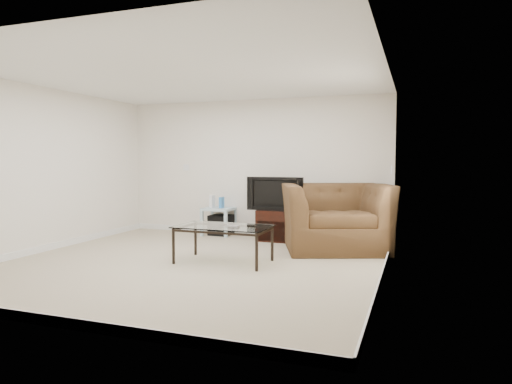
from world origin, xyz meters
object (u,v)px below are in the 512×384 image
(tv_stand, at_px, (277,225))
(television, at_px, (277,193))
(recliner, at_px, (335,205))
(coffee_table, at_px, (224,244))
(subwoofer, at_px, (221,225))
(side_table, at_px, (219,221))

(tv_stand, height_order, television, television)
(recliner, bearing_deg, coffee_table, -152.31)
(subwoofer, bearing_deg, television, -13.42)
(television, distance_m, side_table, 1.35)
(tv_stand, bearing_deg, television, -90.00)
(tv_stand, height_order, subwoofer, tv_stand)
(tv_stand, xyz_separation_m, coffee_table, (-0.20, -1.85, -0.02))
(television, relative_size, side_table, 1.75)
(side_table, height_order, recliner, recliner)
(recliner, bearing_deg, television, 138.81)
(tv_stand, bearing_deg, coffee_table, -95.52)
(tv_stand, bearing_deg, recliner, -21.58)
(subwoofer, bearing_deg, coffee_table, -65.28)
(tv_stand, distance_m, television, 0.56)
(tv_stand, xyz_separation_m, television, (-0.00, -0.03, 0.55))
(subwoofer, relative_size, coffee_table, 0.30)
(television, bearing_deg, recliner, -19.54)
(side_table, xyz_separation_m, subwoofer, (0.03, 0.02, -0.07))
(subwoofer, bearing_deg, side_table, -146.21)
(television, bearing_deg, subwoofer, 167.96)
(subwoofer, bearing_deg, tv_stand, -12.17)
(subwoofer, distance_m, coffee_table, 2.31)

